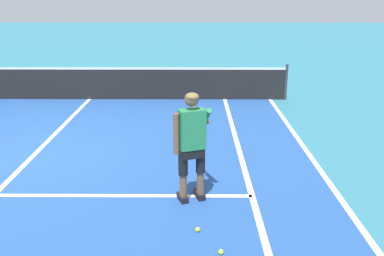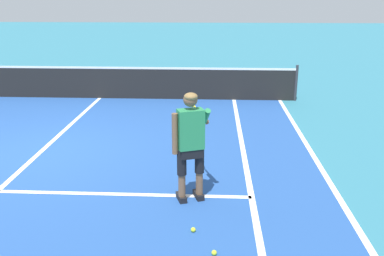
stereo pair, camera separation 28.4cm
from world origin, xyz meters
The scene contains 9 objects.
ground_plane centered at (0.00, 0.00, 0.00)m, with size 80.00×80.00×0.00m, color teal.
court_inner_surface centered at (0.00, -0.66, 0.00)m, with size 10.98×10.97×0.00m, color #234C93.
line_centre_service centered at (0.00, 1.43, 0.00)m, with size 0.10×6.40×0.01m, color white.
line_singles_right centered at (4.12, -0.66, 0.00)m, with size 0.10×10.57×0.01m, color white.
line_doubles_right centered at (5.49, -0.66, 0.00)m, with size 0.10×10.57×0.01m, color white.
tennis_net centered at (0.00, 4.63, 0.50)m, with size 11.96×0.08×1.07m.
tennis_player centered at (3.16, -1.88, 0.99)m, with size 0.58×1.22×1.71m.
tennis_ball_near_feet centered at (3.24, -2.82, 0.03)m, with size 0.07×0.07×0.07m, color #CCE02D.
tennis_ball_by_baseline centered at (3.53, -3.34, 0.03)m, with size 0.07×0.07×0.07m, color #CCE02D.
Camera 1 is at (3.20, -7.79, 3.07)m, focal length 39.29 mm.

